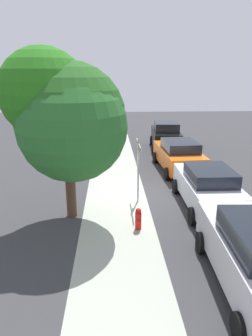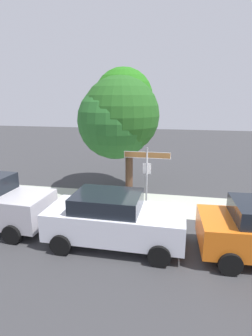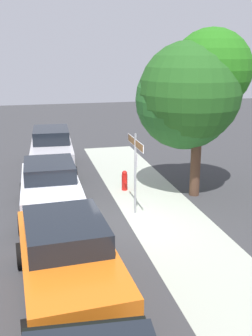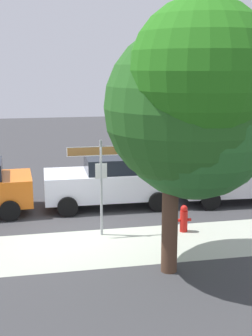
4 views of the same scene
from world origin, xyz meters
The scene contains 8 objects.
ground_plane centered at (0.00, 0.00, 0.00)m, with size 60.00×60.00×0.00m, color #38383A.
sidewalk_strip centered at (2.00, 1.30, 0.00)m, with size 24.00×2.60×0.00m, color #A8AE9E.
street_sign centered at (-0.55, 0.40, 1.95)m, with size 1.83×0.07×2.68m.
shade_tree centered at (-2.21, 2.94, 3.79)m, with size 3.86×4.11×5.99m.
car_silver centered at (-6.05, -1.94, 0.96)m, with size 4.72×2.13×1.90m.
car_white centered at (-1.25, -2.28, 0.87)m, with size 4.32×2.07×1.69m.
car_orange centered at (3.55, -2.20, 0.87)m, with size 4.58×2.30×1.70m.
fire_hydrant centered at (-2.88, 0.60, 0.38)m, with size 0.42×0.22×0.78m.
Camera 3 is at (11.31, -2.78, 5.16)m, focal length 42.66 mm.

